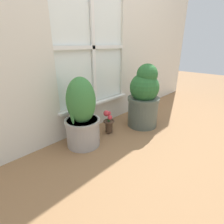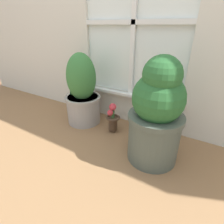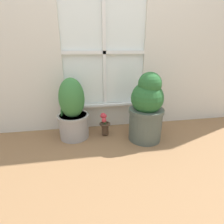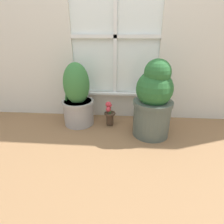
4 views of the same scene
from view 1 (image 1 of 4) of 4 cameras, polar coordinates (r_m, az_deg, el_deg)
ground_plane at (r=1.79m, az=6.52°, el=-9.24°), size 10.00×10.00×0.00m
wall_with_window at (r=1.95m, az=-7.07°, el=31.92°), size 4.40×0.10×2.50m
potted_plant_left at (r=1.61m, az=-9.80°, el=-1.36°), size 0.33×0.33×0.65m
potted_plant_right at (r=2.01m, az=10.38°, el=4.72°), size 0.36×0.36×0.72m
flower_vase at (r=1.87m, az=-1.11°, el=-3.21°), size 0.12×0.12×0.26m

